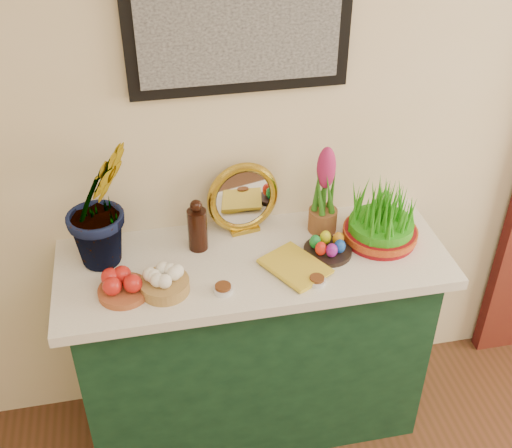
{
  "coord_description": "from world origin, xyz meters",
  "views": [
    {
      "loc": [
        -0.7,
        0.23,
        2.32
      ],
      "look_at": [
        -0.35,
        1.95,
        1.07
      ],
      "focal_mm": 45.0,
      "sensor_mm": 36.0,
      "label": 1
    }
  ],
  "objects_px": {
    "sideboard": "(254,348)",
    "book": "(278,276)",
    "hyacinth_green": "(97,186)",
    "mirror": "(243,199)",
    "wheatgrass_sabzeh": "(382,218)"
  },
  "relations": [
    {
      "from": "hyacinth_green",
      "to": "mirror",
      "type": "xyz_separation_m",
      "value": [
        0.51,
        0.08,
        -0.17
      ]
    },
    {
      "from": "hyacinth_green",
      "to": "wheatgrass_sabzeh",
      "type": "bearing_deg",
      "value": -35.62
    },
    {
      "from": "mirror",
      "to": "sideboard",
      "type": "bearing_deg",
      "value": -89.29
    },
    {
      "from": "hyacinth_green",
      "to": "mirror",
      "type": "height_order",
      "value": "hyacinth_green"
    },
    {
      "from": "wheatgrass_sabzeh",
      "to": "book",
      "type": "bearing_deg",
      "value": -160.51
    },
    {
      "from": "book",
      "to": "wheatgrass_sabzeh",
      "type": "relative_size",
      "value": 0.8
    },
    {
      "from": "sideboard",
      "to": "hyacinth_green",
      "type": "height_order",
      "value": "hyacinth_green"
    },
    {
      "from": "hyacinth_green",
      "to": "wheatgrass_sabzeh",
      "type": "height_order",
      "value": "hyacinth_green"
    },
    {
      "from": "mirror",
      "to": "book",
      "type": "height_order",
      "value": "mirror"
    },
    {
      "from": "sideboard",
      "to": "mirror",
      "type": "distance_m",
      "value": 0.63
    },
    {
      "from": "sideboard",
      "to": "book",
      "type": "distance_m",
      "value": 0.5
    },
    {
      "from": "sideboard",
      "to": "book",
      "type": "relative_size",
      "value": 5.89
    },
    {
      "from": "mirror",
      "to": "book",
      "type": "bearing_deg",
      "value": -79.54
    },
    {
      "from": "sideboard",
      "to": "wheatgrass_sabzeh",
      "type": "height_order",
      "value": "wheatgrass_sabzeh"
    },
    {
      "from": "sideboard",
      "to": "mirror",
      "type": "bearing_deg",
      "value": 90.71
    }
  ]
}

